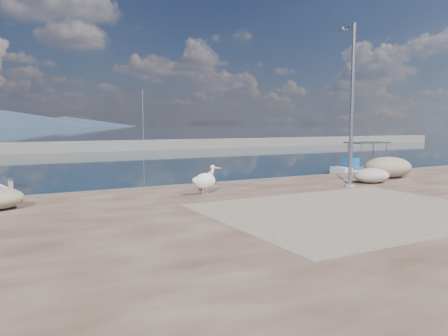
% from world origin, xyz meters
% --- Properties ---
extents(ground, '(1400.00, 1400.00, 0.00)m').
position_xyz_m(ground, '(0.00, 0.00, 0.00)').
color(ground, '#162635').
rests_on(ground, ground).
extents(quay, '(44.00, 22.00, 0.50)m').
position_xyz_m(quay, '(0.00, -6.00, 0.25)').
color(quay, '#44271D').
rests_on(quay, ground).
extents(quay_patch, '(9.00, 7.00, 0.01)m').
position_xyz_m(quay_patch, '(1.00, -3.00, 0.50)').
color(quay_patch, gray).
rests_on(quay_patch, quay).
extents(breakwater, '(120.00, 2.20, 7.50)m').
position_xyz_m(breakwater, '(-0.00, 40.00, 0.60)').
color(breakwater, gray).
rests_on(breakwater, ground).
extents(boat_right, '(5.07, 1.92, 2.40)m').
position_xyz_m(boat_right, '(12.81, 7.71, 0.19)').
color(boat_right, white).
rests_on(boat_right, ground).
extents(pelican, '(1.21, 0.70, 1.15)m').
position_xyz_m(pelican, '(-1.73, 2.14, 1.04)').
color(pelican, tan).
rests_on(pelican, quay).
extents(lamp_post, '(0.44, 0.96, 7.00)m').
position_xyz_m(lamp_post, '(4.75, 1.00, 3.80)').
color(lamp_post, gray).
rests_on(lamp_post, quay).
extents(bollard_near, '(0.24, 0.24, 0.74)m').
position_xyz_m(bollard_near, '(-0.38, 4.29, 0.90)').
color(bollard_near, gray).
rests_on(bollard_near, quay).
extents(bollard_far, '(0.25, 0.25, 0.75)m').
position_xyz_m(bollard_far, '(-8.48, 4.60, 0.91)').
color(bollard_far, gray).
rests_on(bollard_far, quay).
extents(potted_plant, '(0.51, 0.48, 0.45)m').
position_xyz_m(potted_plant, '(-1.42, 3.16, 0.73)').
color(potted_plant, '#33722D').
rests_on(potted_plant, quay).
extents(net_pile_c, '(2.72, 1.94, 1.07)m').
position_xyz_m(net_pile_c, '(8.80, 2.46, 1.03)').
color(net_pile_c, tan).
rests_on(net_pile_c, quay).
extents(net_pile_d, '(1.83, 1.38, 0.69)m').
position_xyz_m(net_pile_d, '(6.56, 1.44, 0.84)').
color(net_pile_d, '#BAB4AC').
rests_on(net_pile_d, quay).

